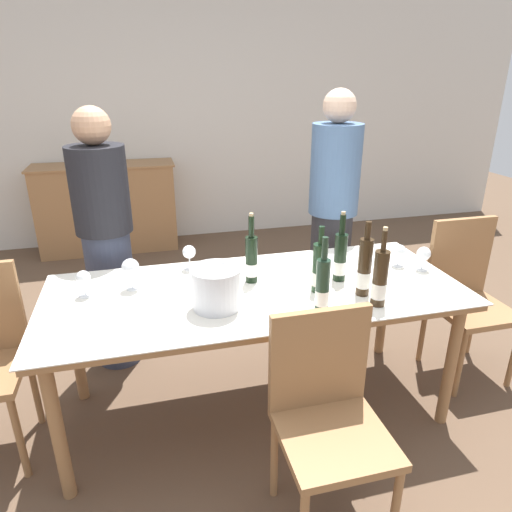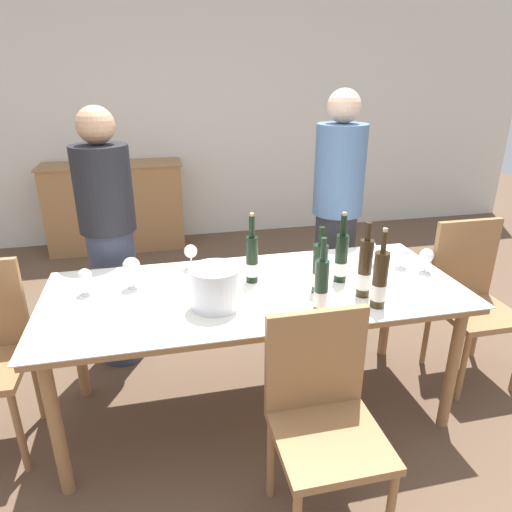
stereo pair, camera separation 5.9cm
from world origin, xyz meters
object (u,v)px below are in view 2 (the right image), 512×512
(sideboard_cabinet, at_px, (116,207))
(wine_glass_2, at_px, (131,266))
(wine_glass_0, at_px, (426,256))
(wine_glass_5, at_px, (402,253))
(wine_bottle_4, at_px, (321,287))
(dining_table, at_px, (256,300))
(wine_bottle_1, at_px, (252,259))
(wine_glass_3, at_px, (369,248))
(wine_glass_1, at_px, (85,277))
(wine_bottle_3, at_px, (380,281))
(wine_bottle_5, at_px, (341,258))
(chair_right_end, at_px, (470,291))
(person_guest_left, at_px, (336,219))
(wine_glass_4, at_px, (191,252))
(person_host, at_px, (110,243))
(chair_near_front, at_px, (323,409))
(ice_bucket, at_px, (215,286))
(wine_bottle_0, at_px, (320,270))
(wine_bottle_2, at_px, (365,270))

(sideboard_cabinet, xyz_separation_m, wine_glass_2, (0.27, -2.68, 0.41))
(wine_glass_0, bearing_deg, wine_glass_5, 140.76)
(wine_bottle_4, bearing_deg, dining_table, 127.81)
(wine_bottle_1, xyz_separation_m, wine_glass_3, (0.70, 0.09, -0.03))
(sideboard_cabinet, xyz_separation_m, wine_glass_1, (0.05, -2.71, 0.39))
(wine_bottle_3, xyz_separation_m, wine_bottle_5, (-0.06, 0.31, -0.00))
(wine_bottle_1, relative_size, chair_right_end, 0.39)
(person_guest_left, bearing_deg, wine_glass_3, -93.19)
(person_guest_left, bearing_deg, wine_bottle_1, -138.26)
(wine_glass_4, relative_size, person_host, 0.09)
(wine_glass_1, height_order, wine_glass_2, wine_glass_2)
(sideboard_cabinet, height_order, chair_near_front, chair_near_front)
(ice_bucket, distance_m, wine_bottle_5, 0.69)
(wine_bottle_5, relative_size, wine_glass_0, 2.78)
(sideboard_cabinet, xyz_separation_m, person_guest_left, (1.61, -2.09, 0.39))
(sideboard_cabinet, xyz_separation_m, wine_glass_0, (1.83, -2.83, 0.39))
(person_guest_left, bearing_deg, wine_glass_5, -79.47)
(wine_bottle_5, relative_size, wine_glass_5, 2.93)
(wine_bottle_3, distance_m, wine_glass_3, 0.52)
(wine_bottle_0, relative_size, wine_bottle_1, 0.91)
(wine_bottle_0, bearing_deg, wine_glass_2, 164.35)
(wine_glass_2, relative_size, chair_right_end, 0.17)
(ice_bucket, xyz_separation_m, person_host, (-0.53, 0.85, -0.05))
(wine_bottle_2, xyz_separation_m, wine_glass_0, (0.46, 0.19, -0.05))
(wine_glass_0, bearing_deg, wine_bottle_5, -179.63)
(wine_bottle_1, relative_size, wine_bottle_4, 1.03)
(wine_glass_0, bearing_deg, wine_bottle_3, -144.71)
(sideboard_cabinet, distance_m, wine_glass_0, 3.40)
(ice_bucket, distance_m, wine_bottle_0, 0.53)
(dining_table, height_order, wine_glass_4, wine_glass_4)
(person_host, height_order, person_guest_left, person_guest_left)
(wine_bottle_0, xyz_separation_m, wine_bottle_5, (0.15, 0.10, 0.01))
(wine_glass_0, xyz_separation_m, wine_glass_1, (-1.78, 0.13, 0.00))
(wine_bottle_1, xyz_separation_m, wine_bottle_3, (0.52, -0.40, 0.00))
(ice_bucket, height_order, wine_bottle_0, wine_bottle_0)
(wine_bottle_5, height_order, person_guest_left, person_guest_left)
(wine_bottle_3, distance_m, wine_glass_0, 0.54)
(wine_bottle_3, bearing_deg, chair_right_end, 25.46)
(wine_bottle_4, height_order, wine_glass_4, wine_bottle_4)
(wine_glass_4, distance_m, chair_right_end, 1.69)
(wine_bottle_0, distance_m, wine_glass_4, 0.74)
(ice_bucket, bearing_deg, wine_bottle_3, -12.49)
(wine_glass_3, xyz_separation_m, wine_glass_5, (0.15, -0.09, -0.01))
(sideboard_cabinet, xyz_separation_m, wine_bottle_1, (0.88, -2.75, 0.42))
(wine_glass_1, bearing_deg, chair_right_end, -1.08)
(wine_glass_4, bearing_deg, wine_glass_0, -14.84)
(wine_glass_2, distance_m, wine_glass_5, 1.46)
(wine_bottle_5, bearing_deg, chair_right_end, 5.65)
(wine_bottle_0, bearing_deg, dining_table, 161.77)
(chair_right_end, relative_size, chair_near_front, 1.06)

